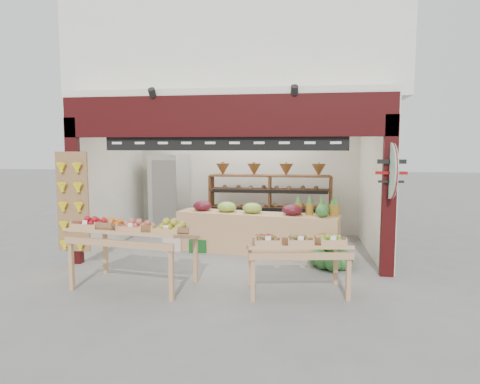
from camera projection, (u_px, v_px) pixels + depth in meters
name	position (u px, v px, depth m)	size (l,w,h in m)	color
ground	(233.00, 254.00, 8.52)	(60.00, 60.00, 0.00)	slate
shop_structure	(244.00, 68.00, 9.70)	(6.36, 5.12, 5.40)	white
banana_board	(72.00, 204.00, 7.64)	(0.60, 0.15, 1.80)	olive
gift_sign	(391.00, 171.00, 6.82)	(0.04, 0.93, 0.92)	#B2E0C3
back_shelving	(270.00, 193.00, 9.88)	(2.81, 0.46, 1.75)	brown
refrigerator	(169.00, 194.00, 10.49)	(0.76, 0.76, 1.94)	silver
cardboard_stack	(185.00, 240.00, 8.87)	(0.94, 0.68, 0.58)	beige
mid_counter	(256.00, 231.00, 8.58)	(3.31, 1.19, 1.03)	tan
display_table_left	(130.00, 231.00, 6.59)	(1.87, 1.22, 1.10)	tan
display_table_right	(297.00, 244.00, 6.21)	(1.57, 1.04, 0.94)	tan
watermelon_pile	(331.00, 256.00, 7.58)	(0.79, 0.75, 0.57)	#194B1F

